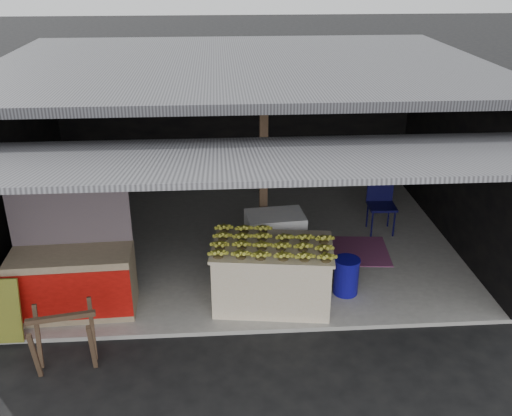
{
  "coord_description": "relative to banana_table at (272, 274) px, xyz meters",
  "views": [
    {
      "loc": [
        -0.34,
        -5.98,
        4.49
      ],
      "look_at": [
        0.16,
        1.49,
        1.1
      ],
      "focal_mm": 40.0,
      "sensor_mm": 36.0,
      "label": 1
    }
  ],
  "objects": [
    {
      "name": "ground",
      "position": [
        -0.32,
        -0.63,
        -0.5
      ],
      "size": [
        80.0,
        80.0,
        0.0
      ],
      "primitive_type": "plane",
      "color": "black",
      "rests_on": "ground"
    },
    {
      "name": "concrete_slab",
      "position": [
        -0.32,
        1.87,
        -0.47
      ],
      "size": [
        7.0,
        5.0,
        0.06
      ],
      "primitive_type": "cube",
      "color": "gray",
      "rests_on": "ground"
    },
    {
      "name": "shophouse",
      "position": [
        -0.32,
        2.19,
        1.6
      ],
      "size": [
        7.4,
        7.29,
        3.02
      ],
      "color": "black",
      "rests_on": "ground"
    },
    {
      "name": "banana_table",
      "position": [
        0.0,
        0.0,
        0.0
      ],
      "size": [
        1.71,
        1.18,
        0.88
      ],
      "rotation": [
        0.0,
        0.0,
        -0.13
      ],
      "color": "silver",
      "rests_on": "concrete_slab"
    },
    {
      "name": "banana_pile",
      "position": [
        -0.0,
        0.0,
        0.52
      ],
      "size": [
        1.57,
        1.07,
        0.17
      ],
      "primitive_type": null,
      "rotation": [
        0.0,
        0.0,
        -0.13
      ],
      "color": "gold",
      "rests_on": "banana_table"
    },
    {
      "name": "white_crate",
      "position": [
        0.12,
        0.86,
        0.03
      ],
      "size": [
        0.89,
        0.65,
        0.93
      ],
      "rotation": [
        0.0,
        0.0,
        0.1
      ],
      "color": "white",
      "rests_on": "concrete_slab"
    },
    {
      "name": "neighbor_stall",
      "position": [
        -2.63,
        -0.02,
        0.04
      ],
      "size": [
        1.59,
        0.77,
        1.61
      ],
      "rotation": [
        0.0,
        0.0,
        0.04
      ],
      "color": "#998466",
      "rests_on": "concrete_slab"
    },
    {
      "name": "sawhorse",
      "position": [
        -2.51,
        -1.13,
        -0.03
      ],
      "size": [
        0.77,
        0.76,
        0.74
      ],
      "rotation": [
        0.0,
        0.0,
        0.18
      ],
      "color": "#4C3626",
      "rests_on": "ground"
    },
    {
      "name": "water_barrel",
      "position": [
        1.06,
        0.17,
        -0.19
      ],
      "size": [
        0.35,
        0.35,
        0.51
      ],
      "primitive_type": "cylinder",
      "color": "#0E0B7F",
      "rests_on": "concrete_slab"
    },
    {
      "name": "plastic_chair",
      "position": [
        2.06,
        2.14,
        0.13
      ],
      "size": [
        0.47,
        0.47,
        0.96
      ],
      "rotation": [
        0.0,
        0.0,
        -0.04
      ],
      "color": "#0A0936",
      "rests_on": "concrete_slab"
    },
    {
      "name": "magenta_rug",
      "position": [
        1.25,
        1.38,
        -0.44
      ],
      "size": [
        1.59,
        1.14,
        0.01
      ],
      "primitive_type": "cube",
      "rotation": [
        0.0,
        0.0,
        -0.09
      ],
      "color": "#791B5E",
      "rests_on": "concrete_slab"
    },
    {
      "name": "picture_frames",
      "position": [
        -0.49,
        4.27,
        1.43
      ],
      "size": [
        1.62,
        0.04,
        0.46
      ],
      "color": "black",
      "rests_on": "shophouse"
    }
  ]
}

